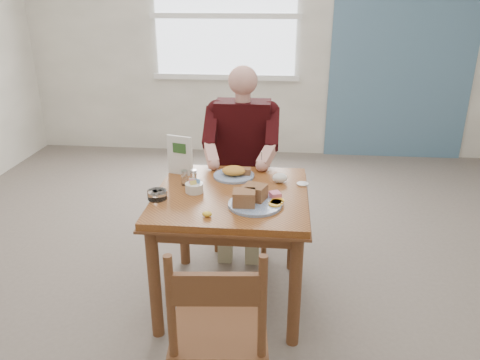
# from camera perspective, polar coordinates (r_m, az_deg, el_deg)

# --- Properties ---
(floor) EXTENTS (6.00, 6.00, 0.00)m
(floor) POSITION_cam_1_polar(r_m,az_deg,el_deg) (3.16, -0.97, -14.08)
(floor) COLOR #635950
(floor) RESTS_ON ground
(wall_back) EXTENTS (5.50, 0.00, 5.50)m
(wall_back) POSITION_cam_1_polar(r_m,az_deg,el_deg) (5.56, 2.52, 17.30)
(wall_back) COLOR white
(wall_back) RESTS_ON ground
(accent_panel) EXTENTS (1.60, 0.02, 2.80)m
(accent_panel) POSITION_cam_1_polar(r_m,az_deg,el_deg) (5.69, 19.52, 16.23)
(accent_panel) COLOR slate
(accent_panel) RESTS_ON ground
(lemon_wedge) EXTENTS (0.05, 0.04, 0.03)m
(lemon_wedge) POSITION_cam_1_polar(r_m,az_deg,el_deg) (2.50, -4.04, -4.16)
(lemon_wedge) COLOR yellow
(lemon_wedge) RESTS_ON table
(napkin) EXTENTS (0.11, 0.10, 0.06)m
(napkin) POSITION_cam_1_polar(r_m,az_deg,el_deg) (2.93, 4.88, 0.26)
(napkin) COLOR white
(napkin) RESTS_ON table
(metal_dish) EXTENTS (0.10, 0.10, 0.01)m
(metal_dish) POSITION_cam_1_polar(r_m,az_deg,el_deg) (2.92, 7.64, -0.49)
(metal_dish) COLOR silver
(metal_dish) RESTS_ON table
(window) EXTENTS (1.72, 0.04, 1.42)m
(window) POSITION_cam_1_polar(r_m,az_deg,el_deg) (5.55, -1.83, 19.37)
(window) COLOR white
(window) RESTS_ON wall_back
(table) EXTENTS (0.92, 0.92, 0.75)m
(table) POSITION_cam_1_polar(r_m,az_deg,el_deg) (2.83, -1.06, -3.61)
(table) COLOR brown
(table) RESTS_ON ground
(chair_far) EXTENTS (0.42, 0.42, 0.95)m
(chair_far) POSITION_cam_1_polar(r_m,az_deg,el_deg) (3.62, 0.38, -0.43)
(chair_far) COLOR brown
(chair_far) RESTS_ON ground
(chair_near) EXTENTS (0.46, 0.46, 0.95)m
(chair_near) POSITION_cam_1_polar(r_m,az_deg,el_deg) (2.16, -2.56, -18.10)
(chair_near) COLOR brown
(chair_near) RESTS_ON ground
(diner) EXTENTS (0.53, 0.56, 1.39)m
(diner) POSITION_cam_1_polar(r_m,az_deg,el_deg) (3.42, 0.26, 4.14)
(diner) COLOR tan
(diner) RESTS_ON chair_far
(near_plate) EXTENTS (0.34, 0.33, 0.10)m
(near_plate) POSITION_cam_1_polar(r_m,az_deg,el_deg) (2.61, 1.62, -2.32)
(near_plate) COLOR white
(near_plate) RESTS_ON table
(far_plate) EXTENTS (0.27, 0.27, 0.07)m
(far_plate) POSITION_cam_1_polar(r_m,az_deg,el_deg) (3.01, -0.64, 0.88)
(far_plate) COLOR white
(far_plate) RESTS_ON table
(caddy) EXTENTS (0.12, 0.12, 0.08)m
(caddy) POSITION_cam_1_polar(r_m,az_deg,el_deg) (2.80, -5.59, -0.92)
(caddy) COLOR white
(caddy) RESTS_ON table
(shakers) EXTENTS (0.11, 0.07, 0.09)m
(shakers) POSITION_cam_1_polar(r_m,az_deg,el_deg) (2.90, -6.23, 0.33)
(shakers) COLOR white
(shakers) RESTS_ON table
(creamer) EXTENTS (0.13, 0.13, 0.05)m
(creamer) POSITION_cam_1_polar(r_m,az_deg,el_deg) (2.74, -10.08, -1.77)
(creamer) COLOR white
(creamer) RESTS_ON table
(menu) EXTENTS (0.17, 0.06, 0.26)m
(menu) POSITION_cam_1_polar(r_m,az_deg,el_deg) (3.04, -7.34, 3.02)
(menu) COLOR white
(menu) RESTS_ON table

